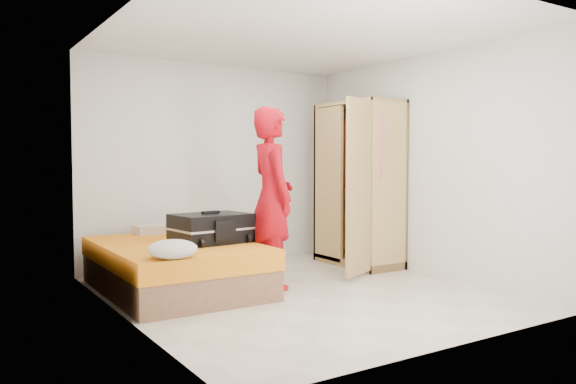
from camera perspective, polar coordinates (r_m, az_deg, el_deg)
room at (r=5.68m, az=1.36°, el=2.72°), size 4.00×4.02×2.60m
bed at (r=5.98m, az=-11.37°, el=-7.43°), size 1.42×2.02×0.50m
wardrobe at (r=7.23m, az=7.18°, el=0.37°), size 1.13×1.42×2.10m
person at (r=5.95m, az=-1.65°, el=-0.58°), size 0.57×0.77×1.91m
suitcase at (r=5.87m, az=-7.82°, el=-3.67°), size 0.82×0.64×0.33m
round_cushion at (r=4.96m, az=-11.65°, el=-5.70°), size 0.43×0.43×0.16m
pillow at (r=6.77m, az=-13.05°, el=-3.68°), size 0.56×0.31×0.10m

